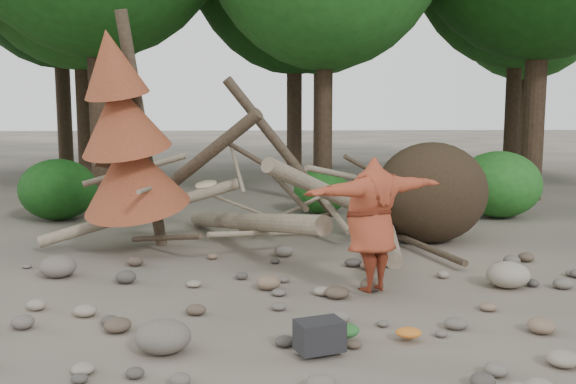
{
  "coord_description": "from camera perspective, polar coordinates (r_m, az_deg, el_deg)",
  "views": [
    {
      "loc": [
        -0.85,
        -8.01,
        2.7
      ],
      "look_at": [
        -0.36,
        1.5,
        1.4
      ],
      "focal_mm": 40.0,
      "sensor_mm": 36.0,
      "label": 1
    }
  ],
  "objects": [
    {
      "name": "bush_right",
      "position": [
        16.22,
        18.24,
        0.65
      ],
      "size": [
        2.0,
        2.0,
        1.6
      ],
      "primitive_type": "ellipsoid",
      "color": "#246820",
      "rests_on": "ground"
    },
    {
      "name": "backpack",
      "position": [
        7.13,
        2.81,
        -13.06
      ],
      "size": [
        0.58,
        0.48,
        0.33
      ],
      "primitive_type": "cube",
      "rotation": [
        0.0,
        0.0,
        0.33
      ],
      "color": "black",
      "rests_on": "ground"
    },
    {
      "name": "bush_mid",
      "position": [
        16.04,
        3.01,
        0.1
      ],
      "size": [
        1.4,
        1.4,
        1.12
      ],
      "primitive_type": "ellipsoid",
      "color": "#1C5819",
      "rests_on": "ground"
    },
    {
      "name": "ground",
      "position": [
        8.5,
        3.01,
        -10.77
      ],
      "size": [
        120.0,
        120.0,
        0.0
      ],
      "primitive_type": "plane",
      "color": "#514C44",
      "rests_on": "ground"
    },
    {
      "name": "cloth_green",
      "position": [
        7.57,
        4.75,
        -12.51
      ],
      "size": [
        0.42,
        0.35,
        0.16
      ],
      "primitive_type": "ellipsoid",
      "color": "#255C26",
      "rests_on": "ground"
    },
    {
      "name": "bush_left",
      "position": [
        16.03,
        -19.76,
        0.22
      ],
      "size": [
        1.8,
        1.8,
        1.44
      ],
      "primitive_type": "ellipsoid",
      "color": "#144512",
      "rests_on": "ground"
    },
    {
      "name": "boulder_front_left",
      "position": [
        7.31,
        -11.04,
        -12.5
      ],
      "size": [
        0.62,
        0.56,
        0.37
      ],
      "primitive_type": "ellipsoid",
      "color": "#635B52",
      "rests_on": "ground"
    },
    {
      "name": "cloth_orange",
      "position": [
        7.67,
        10.66,
        -12.54
      ],
      "size": [
        0.3,
        0.25,
        0.11
      ],
      "primitive_type": "ellipsoid",
      "color": "#BD6520",
      "rests_on": "ground"
    },
    {
      "name": "frisbee_thrower",
      "position": [
        9.08,
        7.43,
        -2.88
      ],
      "size": [
        3.6,
        1.64,
        1.9
      ],
      "color": "maroon",
      "rests_on": "ground"
    },
    {
      "name": "dead_conifer",
      "position": [
        11.62,
        -14.21,
        4.63
      ],
      "size": [
        2.06,
        2.16,
        4.35
      ],
      "color": "#4C3F30",
      "rests_on": "ground"
    },
    {
      "name": "boulder_mid_right",
      "position": [
        10.14,
        18.98,
        -6.97
      ],
      "size": [
        0.64,
        0.58,
        0.39
      ],
      "primitive_type": "ellipsoid",
      "color": "gray",
      "rests_on": "ground"
    },
    {
      "name": "deadfall_pile",
      "position": [
        12.7,
        10.16,
        -0.26
      ],
      "size": [
        8.55,
        5.24,
        3.3
      ],
      "color": "#332619",
      "rests_on": "ground"
    },
    {
      "name": "boulder_mid_left",
      "position": [
        10.78,
        -19.77,
        -6.27
      ],
      "size": [
        0.57,
        0.51,
        0.34
      ],
      "primitive_type": "ellipsoid",
      "color": "#675E57",
      "rests_on": "ground"
    }
  ]
}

